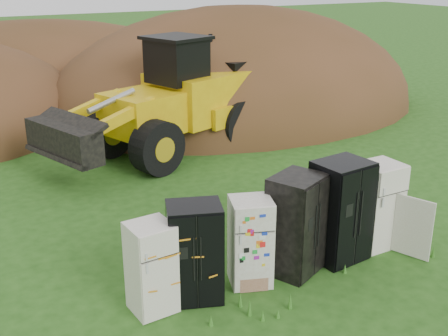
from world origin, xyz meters
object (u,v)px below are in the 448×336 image
Objects in this scene: fridge_sticker at (251,242)px; wheel_loader at (156,100)px; fridge_dark_mid at (296,225)px; fridge_open_door at (377,205)px; fridge_leftmost at (151,268)px; fridge_black_right at (340,211)px; fridge_black_side at (195,252)px.

wheel_loader is (1.20, 7.31, 0.92)m from fridge_sticker.
fridge_open_door is (2.02, 0.07, -0.06)m from fridge_dark_mid.
fridge_sticker reaches higher than fridge_leftmost.
fridge_leftmost is 1.84m from fridge_sticker.
fridge_black_right is (1.02, 0.01, 0.05)m from fridge_dark_mid.
wheel_loader is (-1.75, 7.29, 0.85)m from fridge_open_door.
fridge_leftmost is at bearing 153.56° from fridge_dark_mid.
fridge_sticker is at bearing 172.67° from fridge_black_right.
wheel_loader is at bearing 102.57° from fridge_open_door.
fridge_sticker is (1.07, -0.02, -0.06)m from fridge_black_side.
fridge_black_right is at bearing 18.21° from fridge_black_side.
fridge_open_door is at bearing 19.32° from fridge_black_side.
fridge_black_right is at bearing -177.49° from fridge_open_door.
fridge_open_door is (1.00, 0.06, -0.11)m from fridge_black_right.
fridge_sticker is at bearing 152.71° from fridge_dark_mid.
fridge_leftmost is at bearing -131.76° from wheel_loader.
wheel_loader is at bearing 89.50° from fridge_black_right.
fridge_black_side is at bearing -6.06° from fridge_leftmost.
fridge_leftmost is at bearing 178.92° from fridge_open_door.
fridge_sticker is 1.96m from fridge_black_right.
fridge_leftmost is 0.90× the size of fridge_black_side.
fridge_dark_mid is at bearing -111.16° from wheel_loader.
fridge_dark_mid is (2.77, -0.08, 0.16)m from fridge_leftmost.
fridge_dark_mid is at bearing -6.35° from fridge_leftmost.
fridge_sticker is at bearing 179.57° from fridge_open_door.
fridge_black_right reaches higher than fridge_sticker.
wheel_loader reaches higher than fridge_leftmost.
fridge_dark_mid is 1.07× the size of fridge_open_door.
fridge_dark_mid is 2.03m from fridge_open_door.
fridge_sticker is at bearing 18.14° from fridge_black_side.
fridge_open_door is (4.03, 0.01, 0.02)m from fridge_black_side.
fridge_black_side is at bearing -162.31° from fridge_sticker.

